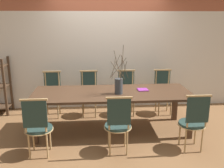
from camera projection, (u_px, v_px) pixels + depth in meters
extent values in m
plane|color=brown|center=(112.00, 130.00, 4.64)|extent=(16.00, 16.00, 0.00)
cube|color=beige|center=(108.00, 61.00, 5.65)|extent=(12.00, 0.06, 2.16)
cube|color=#422B1C|center=(112.00, 93.00, 4.45)|extent=(2.82, 1.02, 0.04)
cube|color=#422B1C|center=(34.00, 124.00, 4.06)|extent=(0.09, 0.09, 0.70)
cube|color=#422B1C|center=(190.00, 119.00, 4.25)|extent=(0.09, 0.09, 0.70)
cube|color=#422B1C|center=(44.00, 107.00, 4.85)|extent=(0.09, 0.09, 0.70)
cube|color=#422B1C|center=(175.00, 103.00, 5.03)|extent=(0.09, 0.09, 0.70)
cylinder|color=#233833|center=(39.00, 128.00, 3.72)|extent=(0.40, 0.40, 0.04)
cylinder|color=tan|center=(39.00, 130.00, 3.72)|extent=(0.42, 0.42, 0.01)
cylinder|color=tan|center=(33.00, 138.00, 3.89)|extent=(0.03, 0.03, 0.41)
cylinder|color=tan|center=(50.00, 137.00, 3.91)|extent=(0.03, 0.03, 0.41)
cylinder|color=tan|center=(29.00, 146.00, 3.64)|extent=(0.03, 0.03, 0.41)
cylinder|color=tan|center=(47.00, 146.00, 3.66)|extent=(0.03, 0.03, 0.41)
cylinder|color=tan|center=(25.00, 116.00, 3.47)|extent=(0.03, 0.03, 0.50)
cylinder|color=tan|center=(45.00, 116.00, 3.49)|extent=(0.03, 0.03, 0.50)
cube|color=#233833|center=(35.00, 114.00, 3.47)|extent=(0.34, 0.02, 0.40)
cube|color=tan|center=(34.00, 100.00, 3.42)|extent=(0.38, 0.03, 0.03)
cylinder|color=#233833|center=(118.00, 126.00, 3.80)|extent=(0.40, 0.40, 0.04)
cylinder|color=tan|center=(118.00, 127.00, 3.81)|extent=(0.42, 0.42, 0.01)
cylinder|color=tan|center=(109.00, 135.00, 3.97)|extent=(0.03, 0.03, 0.41)
cylinder|color=tan|center=(125.00, 135.00, 3.99)|extent=(0.03, 0.03, 0.41)
cylinder|color=tan|center=(110.00, 143.00, 3.72)|extent=(0.03, 0.03, 0.41)
cylinder|color=tan|center=(127.00, 143.00, 3.74)|extent=(0.03, 0.03, 0.41)
cylinder|color=tan|center=(109.00, 114.00, 3.56)|extent=(0.03, 0.03, 0.50)
cylinder|color=tan|center=(129.00, 113.00, 3.58)|extent=(0.03, 0.03, 0.50)
cube|color=#233833|center=(119.00, 112.00, 3.56)|extent=(0.34, 0.02, 0.40)
cube|color=tan|center=(119.00, 98.00, 3.51)|extent=(0.38, 0.03, 0.03)
cylinder|color=#233833|center=(192.00, 123.00, 3.88)|extent=(0.40, 0.40, 0.04)
cylinder|color=tan|center=(192.00, 125.00, 3.89)|extent=(0.42, 0.42, 0.01)
cylinder|color=tan|center=(180.00, 133.00, 4.06)|extent=(0.03, 0.03, 0.41)
cylinder|color=tan|center=(195.00, 133.00, 4.08)|extent=(0.03, 0.03, 0.41)
cylinder|color=tan|center=(185.00, 141.00, 3.81)|extent=(0.03, 0.03, 0.41)
cylinder|color=tan|center=(202.00, 140.00, 3.82)|extent=(0.03, 0.03, 0.41)
cylinder|color=tan|center=(188.00, 112.00, 3.64)|extent=(0.03, 0.03, 0.50)
cylinder|color=tan|center=(207.00, 111.00, 3.66)|extent=(0.03, 0.03, 0.50)
cube|color=#233833|center=(198.00, 110.00, 3.64)|extent=(0.34, 0.02, 0.40)
cube|color=tan|center=(199.00, 96.00, 3.59)|extent=(0.38, 0.03, 0.03)
cylinder|color=#233833|center=(52.00, 97.00, 5.17)|extent=(0.40, 0.40, 0.04)
cylinder|color=tan|center=(52.00, 98.00, 5.18)|extent=(0.42, 0.42, 0.01)
cylinder|color=tan|center=(58.00, 109.00, 5.11)|extent=(0.03, 0.03, 0.41)
cylinder|color=tan|center=(45.00, 110.00, 5.09)|extent=(0.03, 0.03, 0.41)
cylinder|color=tan|center=(60.00, 105.00, 5.36)|extent=(0.03, 0.03, 0.41)
cylinder|color=tan|center=(47.00, 105.00, 5.34)|extent=(0.03, 0.03, 0.41)
cylinder|color=tan|center=(59.00, 82.00, 5.27)|extent=(0.03, 0.03, 0.50)
cylinder|color=tan|center=(46.00, 83.00, 5.25)|extent=(0.03, 0.03, 0.50)
cube|color=#233833|center=(52.00, 81.00, 5.26)|extent=(0.34, 0.02, 0.40)
cube|color=tan|center=(52.00, 72.00, 5.20)|extent=(0.38, 0.03, 0.03)
cylinder|color=#233833|center=(89.00, 96.00, 5.22)|extent=(0.40, 0.40, 0.04)
cylinder|color=tan|center=(89.00, 97.00, 5.23)|extent=(0.42, 0.42, 0.01)
cylinder|color=tan|center=(96.00, 108.00, 5.17)|extent=(0.03, 0.03, 0.41)
cylinder|color=tan|center=(83.00, 109.00, 5.15)|extent=(0.03, 0.03, 0.41)
cylinder|color=tan|center=(95.00, 104.00, 5.42)|extent=(0.03, 0.03, 0.41)
cylinder|color=tan|center=(83.00, 104.00, 5.40)|extent=(0.03, 0.03, 0.41)
cylinder|color=tan|center=(95.00, 82.00, 5.33)|extent=(0.03, 0.03, 0.50)
cylinder|color=tan|center=(82.00, 82.00, 5.31)|extent=(0.03, 0.03, 0.50)
cube|color=#233833|center=(89.00, 81.00, 5.32)|extent=(0.34, 0.02, 0.40)
cube|color=tan|center=(89.00, 71.00, 5.26)|extent=(0.38, 0.03, 0.03)
cylinder|color=#233833|center=(127.00, 95.00, 5.28)|extent=(0.40, 0.40, 0.04)
cylinder|color=tan|center=(127.00, 96.00, 5.29)|extent=(0.42, 0.42, 0.01)
cylinder|color=tan|center=(134.00, 107.00, 5.22)|extent=(0.03, 0.03, 0.41)
cylinder|color=tan|center=(121.00, 108.00, 5.21)|extent=(0.03, 0.03, 0.41)
cylinder|color=tan|center=(132.00, 103.00, 5.47)|extent=(0.03, 0.03, 0.41)
cylinder|color=tan|center=(120.00, 103.00, 5.46)|extent=(0.03, 0.03, 0.41)
cylinder|color=tan|center=(133.00, 81.00, 5.39)|extent=(0.03, 0.03, 0.50)
cylinder|color=tan|center=(120.00, 81.00, 5.37)|extent=(0.03, 0.03, 0.50)
cube|color=#233833|center=(126.00, 80.00, 5.38)|extent=(0.34, 0.02, 0.40)
cube|color=tan|center=(126.00, 70.00, 5.32)|extent=(0.38, 0.03, 0.03)
cylinder|color=#233833|center=(164.00, 94.00, 5.34)|extent=(0.40, 0.40, 0.04)
cylinder|color=tan|center=(164.00, 96.00, 5.35)|extent=(0.42, 0.42, 0.01)
cylinder|color=tan|center=(171.00, 106.00, 5.28)|extent=(0.03, 0.03, 0.41)
cylinder|color=tan|center=(159.00, 107.00, 5.26)|extent=(0.03, 0.03, 0.41)
cylinder|color=tan|center=(167.00, 102.00, 5.53)|extent=(0.03, 0.03, 0.41)
cylinder|color=tan|center=(156.00, 102.00, 5.51)|extent=(0.03, 0.03, 0.41)
cylinder|color=tan|center=(169.00, 80.00, 5.44)|extent=(0.03, 0.03, 0.50)
cylinder|color=tan|center=(156.00, 81.00, 5.42)|extent=(0.03, 0.03, 0.50)
cube|color=#233833|center=(162.00, 79.00, 5.43)|extent=(0.34, 0.02, 0.40)
cube|color=tan|center=(163.00, 70.00, 5.37)|extent=(0.38, 0.03, 0.03)
cylinder|color=#33383D|center=(119.00, 86.00, 4.32)|extent=(0.14, 0.14, 0.27)
cylinder|color=#473828|center=(120.00, 70.00, 4.16)|extent=(0.18, 0.03, 0.34)
cylinder|color=#473828|center=(118.00, 65.00, 4.16)|extent=(0.13, 0.07, 0.49)
cylinder|color=#473828|center=(114.00, 68.00, 4.27)|extent=(0.09, 0.18, 0.36)
cylinder|color=#473828|center=(125.00, 69.00, 4.27)|extent=(0.05, 0.21, 0.32)
cylinder|color=#473828|center=(119.00, 67.00, 4.37)|extent=(0.27, 0.03, 0.34)
cylinder|color=#473828|center=(115.00, 66.00, 4.32)|extent=(0.19, 0.12, 0.40)
cylinder|color=#473828|center=(121.00, 67.00, 4.25)|extent=(0.03, 0.09, 0.39)
cylinder|color=#473828|center=(117.00, 71.00, 4.15)|extent=(0.21, 0.10, 0.32)
cylinder|color=#473828|center=(122.00, 62.00, 4.22)|extent=(0.02, 0.13, 0.59)
cylinder|color=#473828|center=(125.00, 67.00, 4.17)|extent=(0.16, 0.20, 0.44)
cube|color=#842D8C|center=(143.00, 90.00, 4.57)|extent=(0.19, 0.19, 0.02)
cube|color=#422D1E|center=(5.00, 88.00, 5.16)|extent=(0.04, 0.04, 1.22)
cube|color=#422D1E|center=(10.00, 84.00, 5.52)|extent=(0.04, 0.04, 1.22)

